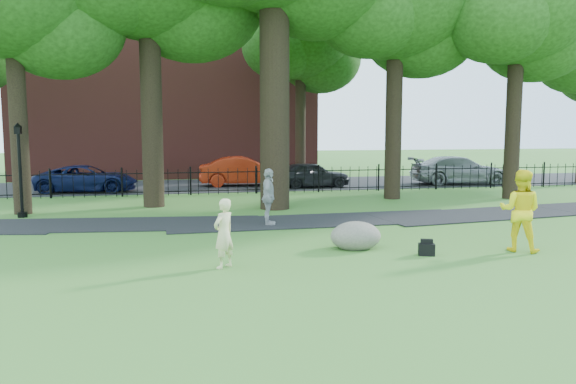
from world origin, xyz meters
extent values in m
plane|color=#3D7127|center=(0.00, 0.00, 0.00)|extent=(120.00, 120.00, 0.00)
cube|color=black|center=(1.00, 3.90, 0.00)|extent=(36.07, 3.85, 0.03)
cube|color=black|center=(0.00, 16.00, 0.00)|extent=(80.00, 7.00, 0.02)
cube|color=black|center=(0.00, 12.00, 1.02)|extent=(44.00, 0.04, 0.04)
cube|color=black|center=(0.00, 12.00, 0.18)|extent=(44.00, 0.04, 0.04)
cube|color=maroon|center=(-4.00, 24.00, 6.00)|extent=(18.00, 8.00, 12.00)
cylinder|color=black|center=(0.00, 7.00, 5.25)|extent=(1.10, 1.10, 10.50)
cylinder|color=black|center=(-9.00, 7.50, 3.85)|extent=(0.60, 0.60, 7.70)
ellipsoid|color=#1B370F|center=(-7.65, 8.25, 6.82)|extent=(4.80, 4.80, 4.08)
cylinder|color=black|center=(-4.50, 8.50, 4.55)|extent=(0.80, 0.80, 9.10)
ellipsoid|color=#1B370F|center=(-2.88, 9.40, 8.06)|extent=(5.76, 5.76, 4.90)
cylinder|color=black|center=(5.50, 9.00, 4.20)|extent=(0.70, 0.70, 8.40)
ellipsoid|color=#1B370F|center=(6.98, 9.82, 7.44)|extent=(5.28, 5.28, 4.49)
ellipsoid|color=#1B370F|center=(4.18, 8.34, 7.92)|extent=(4.95, 4.95, 4.21)
cylinder|color=black|center=(10.50, 8.00, 4.02)|extent=(0.64, 0.64, 8.05)
ellipsoid|color=#1B370F|center=(10.50, 8.00, 8.28)|extent=(6.20, 6.20, 5.27)
ellipsoid|color=#1B370F|center=(11.89, 8.78, 7.13)|extent=(4.96, 4.96, 4.22)
ellipsoid|color=#1B370F|center=(9.26, 7.38, 7.59)|extent=(4.65, 4.65, 3.95)
imported|color=beige|center=(-2.66, -1.68, 0.76)|extent=(0.66, 0.65, 1.53)
imported|color=yellow|center=(4.65, -1.43, 1.01)|extent=(1.25, 1.22, 2.03)
imported|color=#9D9DA1|center=(-0.83, 3.41, 0.89)|extent=(0.65, 1.12, 1.79)
ellipsoid|color=#615B50|center=(0.77, -0.37, 0.38)|extent=(1.55, 1.37, 0.75)
cylinder|color=black|center=(-8.82, 6.64, 1.42)|extent=(0.11, 0.11, 2.83)
cylinder|color=black|center=(-8.82, 6.64, 0.09)|extent=(0.32, 0.32, 0.18)
cube|color=black|center=(-8.82, 6.64, 2.97)|extent=(0.21, 0.21, 0.27)
cone|color=black|center=(-8.82, 6.64, 3.14)|extent=(0.28, 0.28, 0.14)
cube|color=black|center=(2.21, -1.43, 0.14)|extent=(0.44, 0.35, 0.29)
cube|color=maroon|center=(1.56, 2.09, 0.11)|extent=(0.37, 0.29, 0.23)
imported|color=maroon|center=(-0.13, 15.50, 0.77)|extent=(4.75, 1.85, 1.54)
imported|color=#0C133C|center=(-7.78, 14.03, 0.64)|extent=(4.73, 2.41, 1.28)
imported|color=black|center=(3.13, 14.02, 0.66)|extent=(4.03, 1.97, 1.32)
imported|color=gray|center=(11.33, 14.01, 0.76)|extent=(5.43, 2.72, 1.52)
camera|label=1|loc=(-3.65, -13.70, 3.04)|focal=35.00mm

